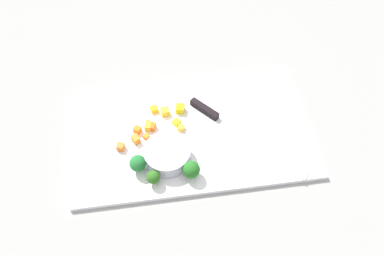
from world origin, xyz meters
The scene contains 19 objects.
ground_plane centered at (0.00, 0.00, 0.00)m, with size 4.00×4.00×0.00m, color #979992.
cutting_board centered at (0.00, 0.00, 0.01)m, with size 0.55×0.32×0.01m, color white.
prep_bowl centered at (-0.06, -0.07, 0.03)m, with size 0.10×0.10×0.03m, color #B6B3C1.
chef_knife centered at (0.08, 0.00, 0.02)m, with size 0.23×0.25×0.02m.
carrot_dice_0 centered at (-0.11, -0.01, 0.02)m, with size 0.01×0.01×0.01m, color orange.
carrot_dice_1 centered at (-0.17, -0.03, 0.02)m, with size 0.02×0.02×0.02m, color orange.
carrot_dice_2 centered at (-0.13, 0.01, 0.02)m, with size 0.01×0.02×0.01m, color orange.
carrot_dice_3 centered at (-0.13, -0.01, 0.02)m, with size 0.02×0.02×0.02m, color orange.
carrot_dice_4 centered at (-0.09, 0.02, 0.02)m, with size 0.02×0.02×0.02m, color orange.
carrot_dice_5 centered at (-0.10, 0.03, 0.02)m, with size 0.01×0.01×0.01m, color orange.
pepper_dice_0 centered at (-0.10, 0.02, 0.02)m, with size 0.02×0.01×0.02m, color yellow.
pepper_dice_1 centered at (-0.02, 0.01, 0.02)m, with size 0.01×0.01×0.01m, color yellow.
pepper_dice_2 centered at (-0.03, 0.02, 0.02)m, with size 0.02×0.02×0.01m, color yellow.
pepper_dice_3 centered at (-0.08, 0.07, 0.02)m, with size 0.02×0.02×0.01m, color yellow.
pepper_dice_4 centered at (-0.06, 0.06, 0.02)m, with size 0.02×0.02×0.02m, color yellow.
pepper_dice_5 centered at (-0.02, 0.06, 0.02)m, with size 0.02×0.02×0.02m, color yellow.
broccoli_floret_0 centered at (-0.13, -0.09, 0.04)m, with size 0.04×0.04×0.04m.
broccoli_floret_1 centered at (-0.02, -0.12, 0.04)m, with size 0.04×0.04×0.04m.
broccoli_floret_2 centered at (-0.10, -0.12, 0.03)m, with size 0.03×0.03×0.04m.
Camera 1 is at (-0.07, -0.50, 0.73)m, focal length 35.28 mm.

